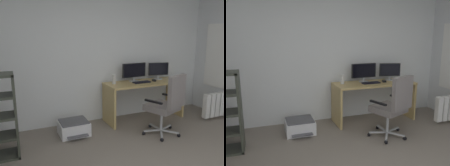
# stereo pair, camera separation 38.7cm
# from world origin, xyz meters

# --- Properties ---
(wall_back) EXTENTS (5.05, 0.10, 2.67)m
(wall_back) POSITION_xyz_m (0.00, 2.57, 1.34)
(wall_back) COLOR silver
(wall_back) RESTS_ON ground
(desk) EXTENTS (1.55, 0.58, 0.75)m
(desk) POSITION_xyz_m (0.95, 2.18, 0.56)
(desk) COLOR tan
(desk) RESTS_ON ground
(monitor_main) EXTENTS (0.50, 0.18, 0.36)m
(monitor_main) POSITION_xyz_m (0.79, 2.30, 0.96)
(monitor_main) COLOR #B2B5B7
(monitor_main) RESTS_ON desk
(monitor_secondary) EXTENTS (0.42, 0.18, 0.34)m
(monitor_secondary) POSITION_xyz_m (1.36, 2.30, 0.94)
(monitor_secondary) COLOR #B2B5B7
(monitor_secondary) RESTS_ON desk
(keyboard) EXTENTS (0.34, 0.14, 0.02)m
(keyboard) POSITION_xyz_m (0.86, 2.13, 0.76)
(keyboard) COLOR black
(keyboard) RESTS_ON desk
(computer_mouse) EXTENTS (0.08, 0.11, 0.03)m
(computer_mouse) POSITION_xyz_m (1.16, 2.16, 0.77)
(computer_mouse) COLOR black
(computer_mouse) RESTS_ON desk
(desktop_speaker) EXTENTS (0.07, 0.07, 0.17)m
(desktop_speaker) POSITION_xyz_m (0.33, 2.26, 0.84)
(desktop_speaker) COLOR silver
(desktop_speaker) RESTS_ON desk
(office_chair) EXTENTS (0.63, 0.68, 1.04)m
(office_chair) POSITION_xyz_m (0.87, 1.35, 0.57)
(office_chair) COLOR #B7BABC
(office_chair) RESTS_ON ground
(printer) EXTENTS (0.48, 0.51, 0.25)m
(printer) POSITION_xyz_m (-0.52, 2.03, 0.12)
(printer) COLOR silver
(printer) RESTS_ON ground
(radiator) EXTENTS (0.98, 0.10, 0.47)m
(radiator) POSITION_xyz_m (2.42, 1.57, 0.29)
(radiator) COLOR white
(radiator) RESTS_ON ground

